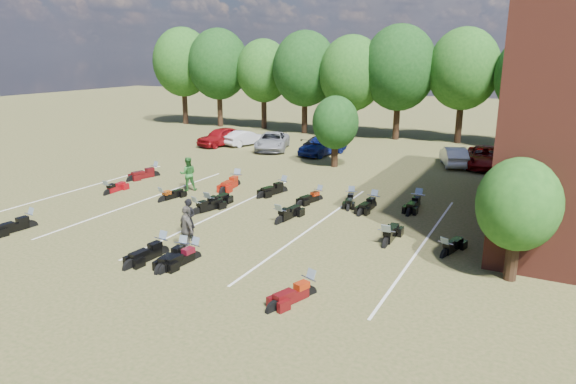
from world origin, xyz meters
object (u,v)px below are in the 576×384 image
Objects in this scene: motorcycle_3 at (183,257)px; motorcycle_14 at (155,176)px; car_4 at (323,145)px; person_green at (188,174)px; car_0 at (221,137)px; motorcycle_7 at (108,194)px; person_grey at (187,230)px; person_black at (189,220)px.

motorcycle_3 is 14.35m from motorcycle_14.
person_green is at bearing -88.95° from car_4.
motorcycle_14 is (2.65, -11.50, -0.78)m from car_0.
person_grey is at bearing 148.37° from motorcycle_7.
motorcycle_3 is at bearing -46.81° from car_0.
car_0 is 24.69m from person_grey.
car_4 is at bearing 75.44° from motorcycle_14.
person_green reaches higher than motorcycle_3.
person_black is at bearing -70.75° from car_4.
motorcycle_7 is at bearing -66.14° from car_0.
car_4 is 17.43m from motorcycle_7.
person_green is 0.95× the size of motorcycle_7.
motorcycle_7 is 0.86× the size of motorcycle_14.
motorcycle_3 is 0.88× the size of motorcycle_14.
person_grey is (12.77, -21.14, 0.20)m from car_0.
car_4 is 2.40× the size of person_grey.
motorcycle_14 is at bearing -13.91° from person_grey.
person_black reaches higher than car_4.
motorcycle_3 is (6.07, -8.27, -0.98)m from person_green.
motorcycle_14 is (-4.13, 1.83, -0.98)m from person_green.
person_green is at bearing -145.07° from motorcycle_7.
person_green is 10.31m from motorcycle_3.
person_grey is at bearing 89.13° from person_green.
person_grey reaches higher than motorcycle_7.
car_0 is 1.91× the size of motorcycle_14.
person_green is 1.00× the size of person_grey.
motorcycle_14 is (-6.79, -11.62, -0.80)m from car_4.
person_green is (6.78, -13.33, 0.20)m from car_0.
car_0 is 23.19m from person_black.
motorcycle_7 is (-9.59, 5.44, 0.00)m from motorcycle_3.
car_4 is 21.52m from person_grey.
car_4 is at bearing -51.41° from person_grey.
person_grey is 0.81× the size of motorcycle_14.
person_grey reaches higher than car_4.
motorcycle_7 is (-9.50, 4.98, -0.98)m from person_grey.
person_grey is at bearing 95.14° from motorcycle_3.
person_black is 0.92× the size of person_green.
person_grey reaches higher than motorcycle_3.
motorcycle_7 is (3.27, -16.16, -0.78)m from car_0.
car_0 is 2.34× the size of person_grey.
car_0 is 11.83m from motorcycle_14.
person_green reaches higher than car_4.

